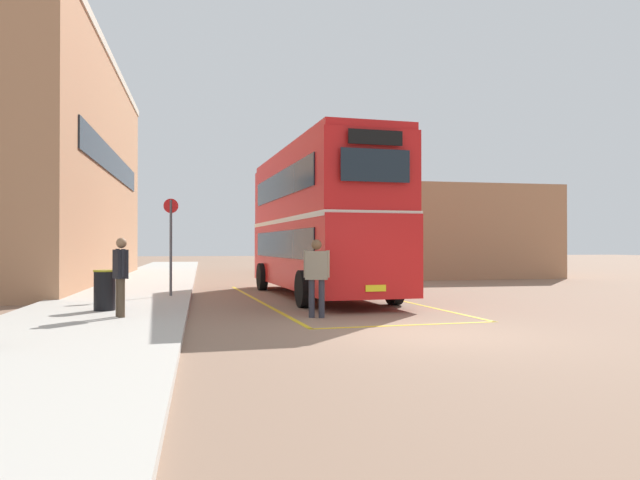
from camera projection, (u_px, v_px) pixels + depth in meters
ground_plane at (301, 284)px, 25.36m from camera, size 135.60×135.60×0.00m
sidewalk_left at (149, 281)px, 26.44m from camera, size 4.00×57.60×0.14m
brick_building_left at (33, 169)px, 26.18m from camera, size 6.93×20.86×10.07m
depot_building_right at (435, 234)px, 35.66m from camera, size 8.22×14.18×4.70m
double_decker_bus at (319, 219)px, 19.31m from camera, size 3.43×10.50×4.75m
single_deck_bus at (317, 246)px, 35.08m from camera, size 2.75×8.87×3.02m
pedestrian_boarding at (317, 272)px, 13.66m from camera, size 0.58×0.36×1.80m
pedestrian_waiting_near at (120, 271)px, 12.64m from camera, size 0.38×0.54×1.69m
litter_bin at (105, 290)px, 13.91m from camera, size 0.51×0.51×0.95m
bus_stop_sign at (171, 238)px, 18.00m from camera, size 0.44×0.08×2.94m
bay_marking_yellow at (334, 302)px, 17.41m from camera, size 5.15×12.65×0.01m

